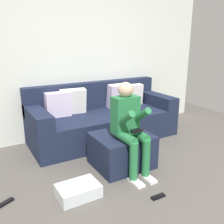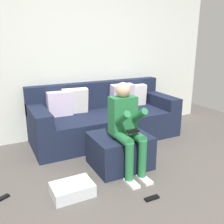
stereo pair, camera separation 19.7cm
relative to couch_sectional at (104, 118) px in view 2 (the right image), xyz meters
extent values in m
plane|color=#544F49|center=(-0.16, -1.67, -0.32)|extent=(6.24, 6.24, 0.00)
cube|color=silver|center=(-0.16, 0.44, 1.02)|extent=(4.80, 0.10, 2.68)
cube|color=#192138|center=(0.00, -0.06, -0.11)|extent=(2.31, 0.91, 0.43)
cube|color=#192138|center=(0.00, 0.31, 0.33)|extent=(2.31, 0.17, 0.44)
cube|color=#192138|center=(-1.04, -0.06, 0.21)|extent=(0.23, 0.91, 0.20)
cube|color=#192138|center=(1.04, -0.06, 0.21)|extent=(0.23, 0.91, 0.20)
cube|color=silver|center=(-0.68, 0.13, 0.29)|extent=(0.37, 0.17, 0.37)
cube|color=white|center=(-0.43, 0.15, 0.30)|extent=(0.41, 0.21, 0.41)
cube|color=white|center=(0.68, 0.15, 0.29)|extent=(0.36, 0.15, 0.37)
cube|color=silver|center=(0.40, 0.14, 0.31)|extent=(0.41, 0.21, 0.41)
cube|color=#192138|center=(-0.23, -0.97, -0.12)|extent=(0.69, 0.61, 0.42)
cube|color=#26723F|center=(-0.24, -1.04, 0.37)|extent=(0.31, 0.18, 0.45)
sphere|color=#D8AD8C|center=(-0.24, -1.04, 0.68)|extent=(0.18, 0.18, 0.18)
cylinder|color=#26723F|center=(-0.32, -1.20, 0.15)|extent=(0.11, 0.32, 0.11)
cylinder|color=#26723F|center=(-0.32, -1.36, -0.07)|extent=(0.10, 0.10, 0.44)
cube|color=white|center=(-0.32, -1.42, -0.31)|extent=(0.10, 0.22, 0.03)
cylinder|color=#26723F|center=(-0.35, -1.18, 0.37)|extent=(0.08, 0.37, 0.29)
cylinder|color=#26723F|center=(-0.15, -1.20, 0.15)|extent=(0.11, 0.32, 0.11)
cylinder|color=#26723F|center=(-0.15, -1.36, -0.07)|extent=(0.10, 0.10, 0.44)
cube|color=white|center=(-0.15, -1.42, -0.31)|extent=(0.10, 0.22, 0.03)
cylinder|color=#26723F|center=(-0.13, -1.18, 0.37)|extent=(0.08, 0.36, 0.29)
cube|color=black|center=(-0.24, -1.28, 0.25)|extent=(0.14, 0.06, 0.03)
cube|color=silver|center=(-0.97, -1.31, -0.26)|extent=(0.43, 0.30, 0.13)
cube|color=black|center=(-0.28, -1.74, -0.31)|extent=(0.16, 0.05, 0.02)
cube|color=black|center=(-0.78, -1.08, -0.31)|extent=(0.18, 0.05, 0.02)
cube|color=black|center=(-1.65, -1.07, -0.31)|extent=(0.17, 0.12, 0.02)
camera|label=1|loc=(-1.80, -3.45, 1.24)|focal=40.57mm
camera|label=2|loc=(-1.63, -3.54, 1.24)|focal=40.57mm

